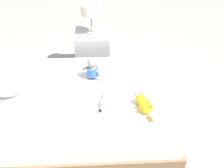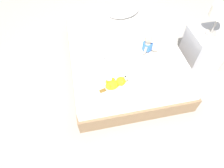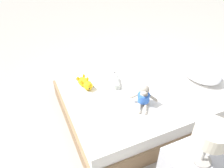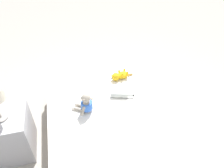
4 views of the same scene
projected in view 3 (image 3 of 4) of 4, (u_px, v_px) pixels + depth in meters
name	position (u px, v px, depth m)	size (l,w,h in m)	color
ground_plane	(143.00, 109.00, 2.89)	(16.00, 16.00, 0.00)	#9E998E
bed	(145.00, 97.00, 2.77)	(1.41, 1.89, 0.40)	#846647
pillow	(201.00, 72.00, 2.68)	(0.58, 0.47, 0.16)	white
plush_monkey	(144.00, 97.00, 2.33)	(0.25, 0.25, 0.24)	#9E9384
plush_yellow_creature	(85.00, 83.00, 2.58)	(0.33, 0.15, 0.10)	yellow
glass_bottle	(116.00, 82.00, 2.62)	(0.27, 0.13, 0.07)	#B7BCB2
bedside_lamp	(212.00, 135.00, 1.54)	(0.24, 0.24, 0.37)	gray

